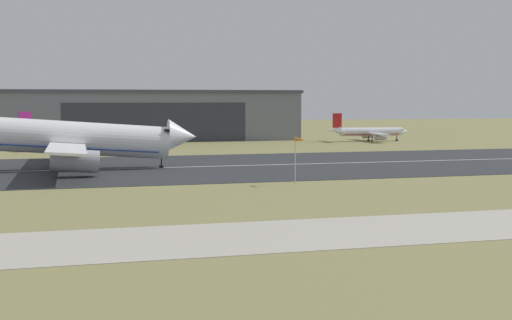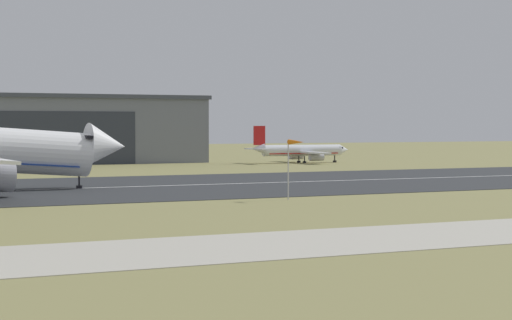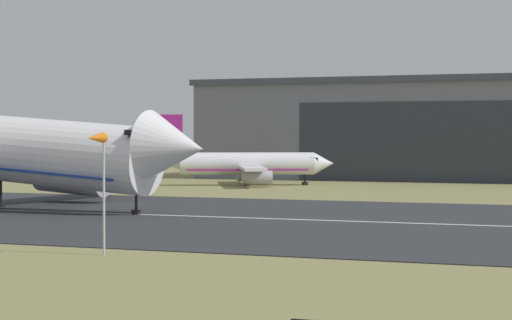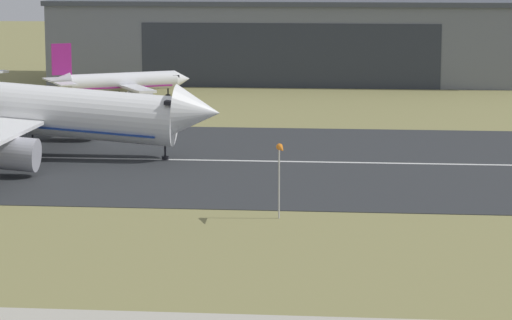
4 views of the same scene
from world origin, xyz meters
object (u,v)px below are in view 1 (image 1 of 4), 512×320
Objects in this scene: airplane_landing at (61,139)px; windsock_pole at (300,142)px; airplane_parked_west at (370,132)px; airplane_parked_east at (62,138)px.

airplane_landing reaches higher than windsock_pole.
airplane_parked_west is (89.48, 65.90, -2.84)m from airplane_landing.
airplane_parked_east is 95.61m from windsock_pole.
airplane_parked_east is 3.52× the size of windsock_pole.
airplane_parked_east is (0.39, 57.67, -2.78)m from airplane_landing.
airplane_landing is 111.16m from airplane_parked_west.
airplane_parked_west is 3.50× the size of windsock_pole.
airplane_parked_west is 89.46m from airplane_parked_east.
airplane_parked_west is 112.63m from windsock_pole.
airplane_parked_west is at bearing 60.29° from windsock_pole.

